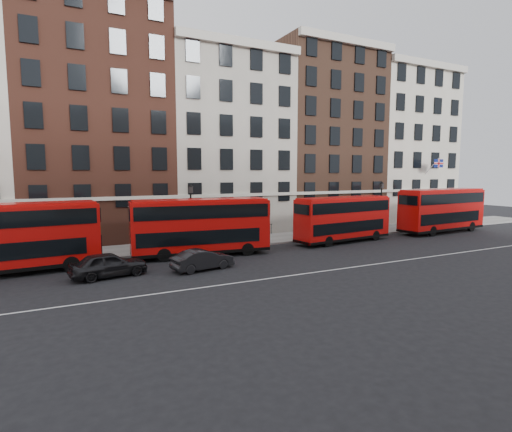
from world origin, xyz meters
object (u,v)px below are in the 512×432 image
bus_d (442,209)px  traffic_light (446,207)px  bus_c (343,218)px  bus_a (6,237)px  car_rear (109,265)px  bus_b (201,226)px  car_front (203,260)px

bus_d → traffic_light: bearing=28.7°
bus_c → bus_a: bearing=173.7°
car_rear → bus_a: bearing=49.6°
bus_d → car_rear: bus_d is taller
bus_b → car_rear: bus_b is taller
bus_c → bus_b: bearing=173.7°
bus_b → bus_d: bearing=6.5°
bus_c → car_front: bearing=-170.5°
bus_c → car_rear: bearing=-177.0°
bus_c → car_rear: 21.09m
bus_a → bus_d: (39.56, 0.00, 0.09)m
car_front → bus_a: bearing=58.8°
bus_b → traffic_light: (30.74, 2.44, 0.09)m
bus_a → car_front: 12.20m
bus_b → bus_d: (26.92, -0.01, 0.13)m
bus_a → bus_c: (26.33, -0.00, -0.17)m
car_front → traffic_light: (32.06, 6.69, 1.76)m
bus_c → bus_d: 13.24m
bus_b → bus_c: size_ratio=1.05×
bus_b → bus_c: (13.69, -0.01, -0.12)m
bus_a → bus_d: bus_d is taller
bus_c → bus_d: bus_d is taller
bus_a → traffic_light: size_ratio=3.31×
car_front → traffic_light: size_ratio=1.26×
car_front → traffic_light: bearing=-88.9°
bus_a → car_front: (11.31, -4.24, -1.72)m
bus_a → car_front: bearing=-24.9°
car_rear → traffic_light: 38.30m
bus_a → car_rear: 6.72m
bus_b → bus_c: bearing=6.4°
car_front → bus_b: bearing=-28.0°
bus_b → bus_d: bus_d is taller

